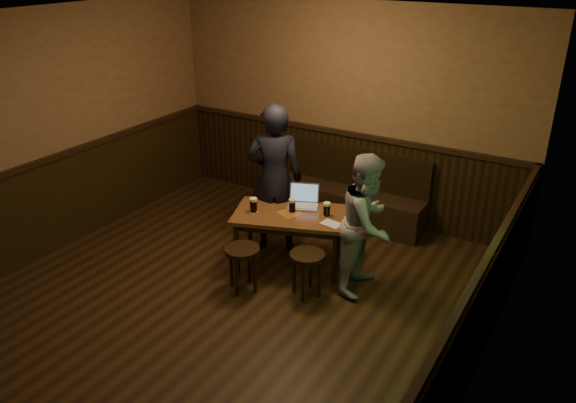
# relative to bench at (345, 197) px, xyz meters

# --- Properties ---
(room) EXTENTS (5.04, 6.04, 2.84)m
(room) POSITION_rel_bench_xyz_m (-0.19, -2.53, 0.89)
(room) COLOR black
(room) RESTS_ON ground
(bench) EXTENTS (2.20, 0.50, 0.95)m
(bench) POSITION_rel_bench_xyz_m (0.00, 0.00, 0.00)
(bench) COLOR black
(bench) RESTS_ON ground
(pub_table) EXTENTS (1.41, 1.09, 0.67)m
(pub_table) POSITION_rel_bench_xyz_m (-0.00, -1.44, 0.27)
(pub_table) COLOR #543118
(pub_table) RESTS_ON ground
(stool_left) EXTENTS (0.42, 0.42, 0.50)m
(stool_left) POSITION_rel_bench_xyz_m (-0.17, -2.13, 0.09)
(stool_left) COLOR black
(stool_left) RESTS_ON ground
(stool_right) EXTENTS (0.43, 0.43, 0.50)m
(stool_right) POSITION_rel_bench_xyz_m (0.46, -1.87, 0.08)
(stool_right) COLOR black
(stool_right) RESTS_ON ground
(pint_left) EXTENTS (0.11, 0.11, 0.17)m
(pint_left) POSITION_rel_bench_xyz_m (-0.36, -1.62, 0.44)
(pint_left) COLOR #B91633
(pint_left) RESTS_ON pub_table
(pint_mid) EXTENTS (0.10, 0.10, 0.16)m
(pint_mid) POSITION_rel_bench_xyz_m (0.01, -1.40, 0.43)
(pint_mid) COLOR #B91633
(pint_mid) RESTS_ON pub_table
(pint_right) EXTENTS (0.10, 0.10, 0.16)m
(pint_right) POSITION_rel_bench_xyz_m (0.38, -1.29, 0.43)
(pint_right) COLOR #B91633
(pint_right) RESTS_ON pub_table
(laptop) EXTENTS (0.42, 0.38, 0.24)m
(laptop) POSITION_rel_bench_xyz_m (0.02, -1.17, 0.41)
(laptop) COLOR silver
(laptop) RESTS_ON pub_table
(menu) EXTENTS (0.24, 0.18, 0.00)m
(menu) POSITION_rel_bench_xyz_m (0.51, -1.43, 0.35)
(menu) COLOR silver
(menu) RESTS_ON pub_table
(person_suit) EXTENTS (0.78, 0.68, 1.80)m
(person_suit) POSITION_rel_bench_xyz_m (-0.38, -1.15, 0.59)
(person_suit) COLOR black
(person_suit) RESTS_ON ground
(person_grey) EXTENTS (0.60, 0.76, 1.51)m
(person_grey) POSITION_rel_bench_xyz_m (0.91, -1.40, 0.45)
(person_grey) COLOR gray
(person_grey) RESTS_ON ground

